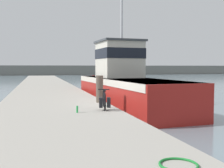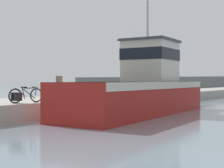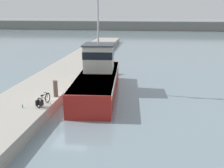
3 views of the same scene
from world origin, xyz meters
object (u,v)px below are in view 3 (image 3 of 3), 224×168
object	(u,v)px
bicycle_touring	(42,101)
mooring_post	(56,89)
fishing_boat_main	(98,77)
water_bottle_on_curb	(22,106)

from	to	relation	value
bicycle_touring	mooring_post	world-z (taller)	mooring_post
fishing_boat_main	bicycle_touring	xyz separation A→B (m)	(-2.56, -5.89, -0.24)
bicycle_touring	water_bottle_on_curb	size ratio (longest dim) A/B	7.05
fishing_boat_main	water_bottle_on_curb	distance (m)	7.41
fishing_boat_main	mooring_post	distance (m)	4.57
water_bottle_on_curb	fishing_boat_main	bearing A→B (deg)	60.56
fishing_boat_main	water_bottle_on_curb	size ratio (longest dim) A/B	57.62
bicycle_touring	water_bottle_on_curb	xyz separation A→B (m)	(-1.08, -0.55, -0.20)
bicycle_touring	mooring_post	xyz separation A→B (m)	(0.25, 1.94, 0.27)
mooring_post	fishing_boat_main	bearing A→B (deg)	59.59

